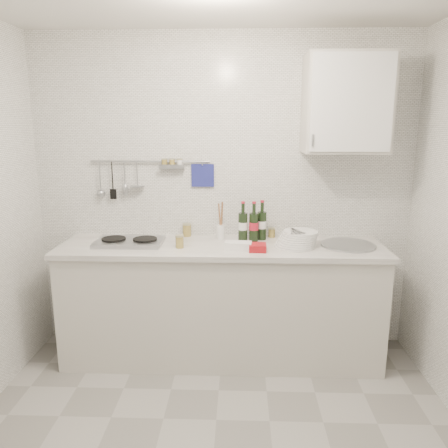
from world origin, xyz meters
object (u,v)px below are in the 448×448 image
at_px(plate_stack_hob, 116,240).
at_px(wine_bottles, 253,221).
at_px(plate_stack_sink, 297,239).
at_px(wall_cabinet, 346,104).
at_px(utensil_crock, 221,230).

xyz_separation_m(plate_stack_hob, wine_bottles, (1.06, 0.08, 0.14)).
relative_size(plate_stack_hob, wine_bottles, 0.97).
height_order(plate_stack_hob, wine_bottles, wine_bottles).
bearing_deg(plate_stack_sink, wall_cabinet, 23.04).
distance_m(plate_stack_sink, utensil_crock, 0.62).
bearing_deg(plate_stack_hob, utensil_crock, 9.27).
distance_m(wall_cabinet, plate_stack_sink, 1.04).
bearing_deg(plate_stack_sink, utensil_crock, 160.39).
xyz_separation_m(plate_stack_hob, utensil_crock, (0.81, 0.13, 0.06)).
bearing_deg(plate_stack_hob, wall_cabinet, 2.23).
relative_size(plate_stack_hob, utensil_crock, 1.01).
xyz_separation_m(wall_cabinet, plate_stack_hob, (-1.72, -0.07, -1.02)).
bearing_deg(plate_stack_hob, wine_bottles, 4.16).
height_order(wine_bottles, utensil_crock, wine_bottles).
bearing_deg(utensil_crock, wine_bottles, -12.27).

